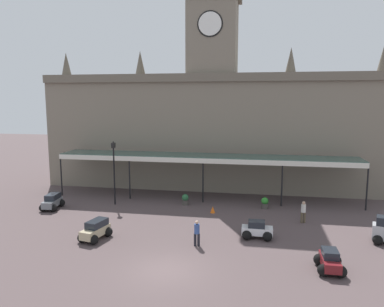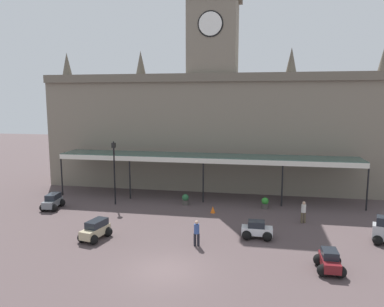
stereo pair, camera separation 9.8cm
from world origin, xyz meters
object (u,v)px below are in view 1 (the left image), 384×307
at_px(car_grey_estate, 52,202).
at_px(traffic_cone, 213,210).
at_px(car_maroon_sedan, 330,262).
at_px(car_white_sedan, 257,231).
at_px(car_beige_estate, 96,231).
at_px(planter_near_kerb, 265,203).
at_px(pedestrian_crossing_forecourt, 197,232).
at_px(pedestrian_beside_cars, 303,211).
at_px(planter_by_canopy, 185,199).
at_px(victorian_lamppost, 114,166).

bearing_deg(car_grey_estate, traffic_cone, 5.54).
distance_m(car_maroon_sedan, car_grey_estate, 22.50).
bearing_deg(car_white_sedan, car_beige_estate, -168.66).
bearing_deg(planter_near_kerb, pedestrian_crossing_forecourt, -115.69).
xyz_separation_m(car_grey_estate, pedestrian_beside_cars, (20.57, 0.09, 0.34)).
bearing_deg(car_maroon_sedan, pedestrian_crossing_forecourt, 164.54).
bearing_deg(planter_by_canopy, car_grey_estate, -163.58).
bearing_deg(car_beige_estate, pedestrian_beside_cars, 22.82).
distance_m(car_white_sedan, traffic_cone, 6.16).
xyz_separation_m(car_grey_estate, victorian_lamppost, (4.72, 2.24, 2.89)).
height_order(car_maroon_sedan, pedestrian_crossing_forecourt, pedestrian_crossing_forecourt).
relative_size(car_maroon_sedan, car_beige_estate, 0.86).
relative_size(car_white_sedan, pedestrian_crossing_forecourt, 1.23).
bearing_deg(car_white_sedan, pedestrian_beside_cars, 47.83).
distance_m(car_grey_estate, traffic_cone, 13.62).
xyz_separation_m(pedestrian_beside_cars, planter_near_kerb, (-2.80, 3.26, -0.42)).
bearing_deg(car_maroon_sedan, car_white_sedan, 133.24).
bearing_deg(car_grey_estate, car_maroon_sedan, -20.40).
bearing_deg(planter_by_canopy, car_white_sedan, -47.54).
bearing_deg(planter_by_canopy, pedestrian_beside_cars, -17.80).
distance_m(pedestrian_beside_cars, planter_near_kerb, 4.32).
height_order(car_beige_estate, planter_by_canopy, car_beige_estate).
bearing_deg(planter_by_canopy, planter_near_kerb, 1.24).
bearing_deg(victorian_lamppost, pedestrian_crossing_forecourt, -42.48).
distance_m(car_white_sedan, victorian_lamppost, 14.10).
height_order(car_maroon_sedan, car_grey_estate, car_grey_estate).
xyz_separation_m(car_maroon_sedan, victorian_lamppost, (-16.37, 10.08, 2.95)).
distance_m(pedestrian_crossing_forecourt, planter_by_canopy, 9.28).
bearing_deg(car_grey_estate, pedestrian_crossing_forecourt, -23.09).
relative_size(car_beige_estate, planter_by_canopy, 2.49).
bearing_deg(car_white_sedan, car_grey_estate, 167.93).
height_order(car_white_sedan, car_grey_estate, car_grey_estate).
height_order(car_beige_estate, traffic_cone, car_beige_estate).
relative_size(car_white_sedan, traffic_cone, 3.69).
bearing_deg(traffic_cone, victorian_lamppost, 173.99).
xyz_separation_m(pedestrian_crossing_forecourt, pedestrian_beside_cars, (7.16, 5.81, 0.00)).
bearing_deg(pedestrian_beside_cars, car_white_sedan, -132.17).
bearing_deg(car_white_sedan, planter_near_kerb, 85.05).
xyz_separation_m(car_white_sedan, car_grey_estate, (-17.17, 3.67, 0.06)).
bearing_deg(pedestrian_beside_cars, car_maroon_sedan, -86.30).
relative_size(car_white_sedan, planter_by_canopy, 2.14).
distance_m(car_white_sedan, car_beige_estate, 10.79).
bearing_deg(victorian_lamppost, car_grey_estate, -154.55).
relative_size(pedestrian_crossing_forecourt, planter_by_canopy, 1.74).
xyz_separation_m(car_grey_estate, planter_near_kerb, (17.77, 3.35, -0.07)).
bearing_deg(planter_near_kerb, car_maroon_sedan, -73.52).
height_order(car_maroon_sedan, planter_near_kerb, car_maroon_sedan).
bearing_deg(traffic_cone, car_white_sedan, -54.08).
relative_size(pedestrian_beside_cars, victorian_lamppost, 0.30).
xyz_separation_m(car_beige_estate, pedestrian_beside_cars, (13.98, 5.88, 0.34)).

